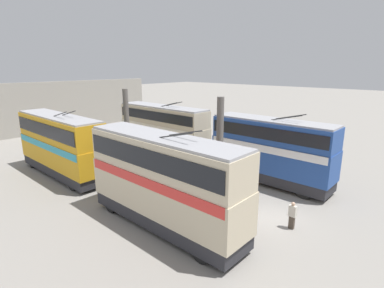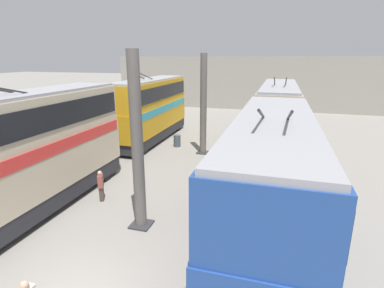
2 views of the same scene
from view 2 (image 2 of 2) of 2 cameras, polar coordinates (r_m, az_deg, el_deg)
depot_back_wall at (r=41.83m, az=9.34°, el=11.34°), size 0.50×36.00×7.05m
support_column_near at (r=11.95m, az=-10.37°, el=-0.64°), size 0.86×0.86×7.17m
support_column_far at (r=21.61m, az=2.18°, el=7.07°), size 0.86×0.86×7.17m
bus_left_near at (r=9.86m, az=14.68°, el=-7.78°), size 9.76×2.54×5.78m
bus_left_far at (r=21.96m, az=15.98°, el=5.16°), size 11.16×2.54×5.73m
bus_right_near at (r=15.03m, az=-28.19°, el=-0.31°), size 10.60×2.54×6.07m
bus_right_far at (r=25.56m, az=-7.87°, el=7.14°), size 10.81×2.54×5.80m
person_by_right_row at (r=15.51m, az=-16.97°, el=-7.51°), size 0.48×0.40×1.57m
oil_drum at (r=23.91m, az=-2.85°, el=0.61°), size 0.58×0.58×0.94m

